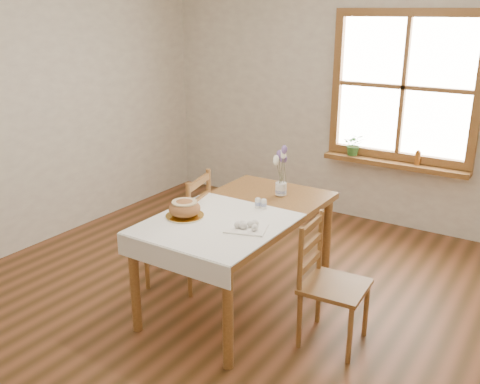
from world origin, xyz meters
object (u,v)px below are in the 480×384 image
Objects in this scene: bread_plate at (185,216)px; flower_vase at (281,190)px; dining_table at (240,222)px; chair_left at (177,229)px; chair_right at (335,284)px.

flower_vase is (0.34, 0.80, 0.03)m from bread_plate.
dining_table is at bearing -100.46° from flower_vase.
dining_table is at bearing 79.62° from chair_left.
chair_left is (-0.59, -0.03, -0.19)m from dining_table.
bread_plate is (0.34, -0.31, 0.29)m from chair_left.
flower_vase is (-0.74, 0.58, 0.36)m from chair_right.
bread_plate is at bearing 34.52° from chair_left.
chair_left is at bearing -177.43° from dining_table.
bread_plate is 0.87m from flower_vase.
chair_left is 1.09× the size of chair_right.
flower_vase is at bearing 113.24° from chair_left.
bread_plate is 2.66× the size of flower_vase.
flower_vase reaches higher than bread_plate.
chair_right is at bearing -38.14° from flower_vase.
bread_plate is at bearing -127.02° from dining_table.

